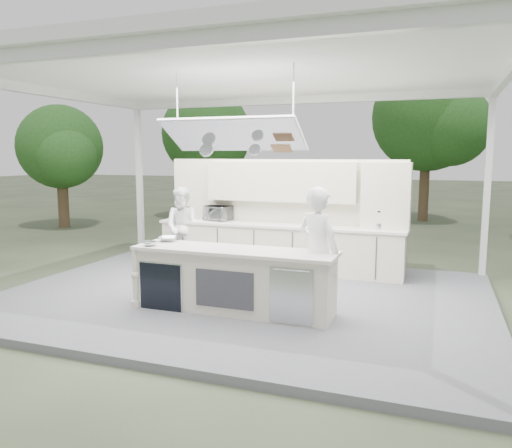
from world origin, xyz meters
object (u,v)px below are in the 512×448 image
at_px(back_counter, 278,247).
at_px(sous_chef, 184,227).
at_px(head_chef, 318,252).
at_px(demo_island, 232,280).

distance_m(back_counter, sous_chef, 2.03).
relative_size(back_counter, head_chef, 2.68).
bearing_deg(demo_island, sous_chef, 131.03).
bearing_deg(back_counter, head_chef, -61.10).
height_order(demo_island, head_chef, head_chef).
xyz_separation_m(back_counter, sous_chef, (-1.96, -0.35, 0.36)).
bearing_deg(head_chef, back_counter, -36.52).
bearing_deg(back_counter, sous_chef, -169.89).
height_order(demo_island, back_counter, same).
relative_size(demo_island, sous_chef, 1.85).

